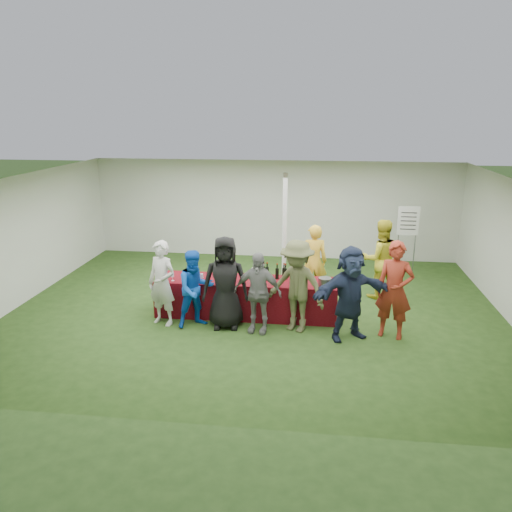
# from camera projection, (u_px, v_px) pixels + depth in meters

# --- Properties ---
(ground) EXTENTS (60.00, 60.00, 0.00)m
(ground) POSITION_uv_depth(u_px,v_px,m) (255.00, 310.00, 10.37)
(ground) COLOR #284719
(ground) RESTS_ON ground
(tent) EXTENTS (10.00, 10.00, 10.00)m
(tent) POSITION_uv_depth(u_px,v_px,m) (284.00, 234.00, 11.08)
(tent) COLOR white
(tent) RESTS_ON ground
(serving_table) EXTENTS (3.60, 0.80, 0.75)m
(serving_table) POSITION_uv_depth(u_px,v_px,m) (246.00, 297.00, 10.03)
(serving_table) COLOR maroon
(serving_table) RESTS_ON ground
(wine_bottles) EXTENTS (0.50, 0.12, 0.32)m
(wine_bottles) POSITION_uv_depth(u_px,v_px,m) (275.00, 273.00, 9.96)
(wine_bottles) COLOR black
(wine_bottles) RESTS_ON serving_table
(wine_glasses) EXTENTS (1.24, 0.10, 0.16)m
(wine_glasses) POSITION_uv_depth(u_px,v_px,m) (197.00, 276.00, 9.77)
(wine_glasses) COLOR silver
(wine_glasses) RESTS_ON serving_table
(water_bottle) EXTENTS (0.07, 0.07, 0.23)m
(water_bottle) POSITION_uv_depth(u_px,v_px,m) (252.00, 274.00, 9.95)
(water_bottle) COLOR silver
(water_bottle) RESTS_ON serving_table
(bar_towel) EXTENTS (0.25, 0.18, 0.03)m
(bar_towel) POSITION_uv_depth(u_px,v_px,m) (325.00, 281.00, 9.77)
(bar_towel) COLOR white
(bar_towel) RESTS_ON serving_table
(dump_bucket) EXTENTS (0.25, 0.25, 0.18)m
(dump_bucket) POSITION_uv_depth(u_px,v_px,m) (325.00, 282.00, 9.50)
(dump_bucket) COLOR slate
(dump_bucket) RESTS_ON serving_table
(wine_list_sign) EXTENTS (0.50, 0.03, 1.80)m
(wine_list_sign) POSITION_uv_depth(u_px,v_px,m) (408.00, 226.00, 11.95)
(wine_list_sign) COLOR slate
(wine_list_sign) RESTS_ON ground
(staff_pourer) EXTENTS (0.64, 0.46, 1.64)m
(staff_pourer) POSITION_uv_depth(u_px,v_px,m) (314.00, 261.00, 10.87)
(staff_pourer) COLOR gold
(staff_pourer) RESTS_ON ground
(staff_back) EXTENTS (0.97, 0.82, 1.75)m
(staff_back) POSITION_uv_depth(u_px,v_px,m) (380.00, 259.00, 10.86)
(staff_back) COLOR gold
(staff_back) RESTS_ON ground
(customer_0) EXTENTS (0.71, 0.59, 1.65)m
(customer_0) POSITION_uv_depth(u_px,v_px,m) (162.00, 283.00, 9.49)
(customer_0) COLOR beige
(customer_0) RESTS_ON ground
(customer_1) EXTENTS (0.92, 0.87, 1.50)m
(customer_1) POSITION_uv_depth(u_px,v_px,m) (195.00, 289.00, 9.42)
(customer_1) COLOR blue
(customer_1) RESTS_ON ground
(customer_2) EXTENTS (0.92, 0.66, 1.78)m
(customer_2) POSITION_uv_depth(u_px,v_px,m) (225.00, 283.00, 9.34)
(customer_2) COLOR black
(customer_2) RESTS_ON ground
(customer_3) EXTENTS (0.95, 0.51, 1.54)m
(customer_3) POSITION_uv_depth(u_px,v_px,m) (258.00, 293.00, 9.16)
(customer_3) COLOR slate
(customer_3) RESTS_ON ground
(customer_4) EXTENTS (1.30, 1.07, 1.75)m
(customer_4) POSITION_uv_depth(u_px,v_px,m) (297.00, 286.00, 9.19)
(customer_4) COLOR #4E522F
(customer_4) RESTS_ON ground
(customer_5) EXTENTS (1.66, 1.18, 1.73)m
(customer_5) POSITION_uv_depth(u_px,v_px,m) (350.00, 293.00, 8.87)
(customer_5) COLOR #1B253D
(customer_5) RESTS_ON ground
(customer_6) EXTENTS (0.75, 0.61, 1.80)m
(customer_6) POSITION_uv_depth(u_px,v_px,m) (394.00, 290.00, 8.92)
(customer_6) COLOR maroon
(customer_6) RESTS_ON ground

